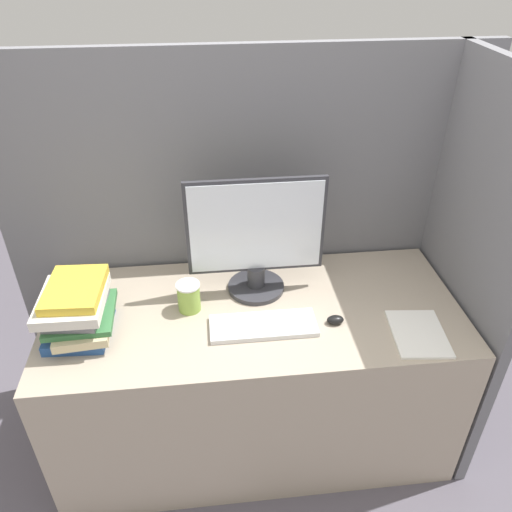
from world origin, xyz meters
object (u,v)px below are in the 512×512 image
object	(u,v)px
monitor	(256,241)
book_stack	(78,310)
keyboard	(263,326)
coffee_cup	(189,297)
mouse	(335,320)

from	to	relation	value
monitor	book_stack	xyz separation A→B (m)	(-0.67, -0.20, -0.13)
keyboard	coffee_cup	size ratio (longest dim) A/B	3.32
monitor	keyboard	world-z (taller)	monitor
monitor	book_stack	size ratio (longest dim) A/B	1.82
monitor	mouse	world-z (taller)	monitor
keyboard	mouse	size ratio (longest dim) A/B	6.19
monitor	coffee_cup	xyz separation A→B (m)	(-0.28, -0.10, -0.17)
keyboard	book_stack	xyz separation A→B (m)	(-0.67, 0.05, 0.10)
monitor	book_stack	distance (m)	0.71
mouse	coffee_cup	bearing A→B (deg)	165.02
monitor	keyboard	size ratio (longest dim) A/B	1.35
mouse	coffee_cup	size ratio (longest dim) A/B	0.54
mouse	keyboard	bearing A→B (deg)	179.03
mouse	book_stack	size ratio (longest dim) A/B	0.22
keyboard	mouse	bearing A→B (deg)	-0.97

